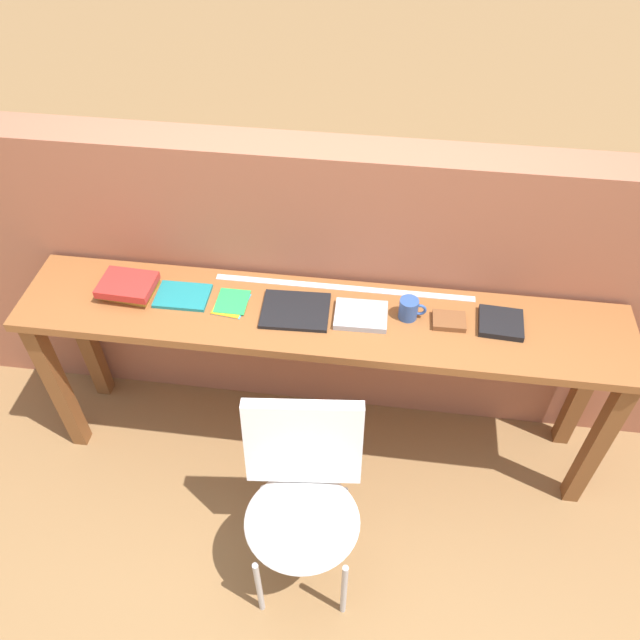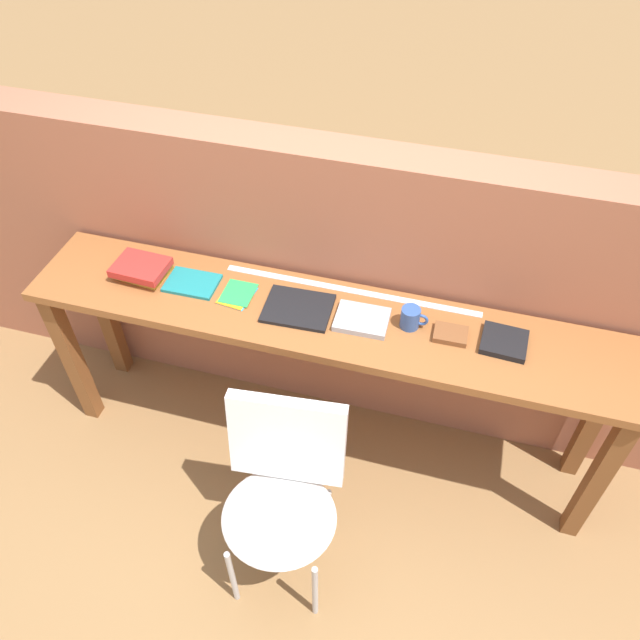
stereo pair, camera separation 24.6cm
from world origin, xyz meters
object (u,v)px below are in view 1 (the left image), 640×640
mug (409,309)px  pamphlet_pile_colourful (231,303)px  magazine_cycling (183,296)px  book_open_centre (295,311)px  chair_white_moulded (303,494)px  book_stack_leftmost (128,286)px  leather_journal_brown (449,321)px  book_repair_rightmost (501,323)px

mug → pamphlet_pile_colourful: bearing=-178.6°
magazine_cycling → book_open_centre: size_ratio=0.80×
pamphlet_pile_colourful → chair_white_moulded: bearing=-58.4°
book_stack_leftmost → book_open_centre: (0.71, -0.02, -0.03)m
magazine_cycling → leather_journal_brown: bearing=-1.1°
magazine_cycling → mug: 0.93m
mug → leather_journal_brown: (0.16, -0.01, -0.03)m
book_open_centre → leather_journal_brown: leather_journal_brown is taller
chair_white_moulded → leather_journal_brown: leather_journal_brown is taller
chair_white_moulded → pamphlet_pile_colourful: (-0.38, 0.62, 0.36)m
mug → leather_journal_brown: bearing=-4.9°
magazine_cycling → leather_journal_brown: (1.09, -0.01, 0.00)m
magazine_cycling → pamphlet_pile_colourful: 0.21m
pamphlet_pile_colourful → leather_journal_brown: leather_journal_brown is taller
chair_white_moulded → pamphlet_pile_colourful: chair_white_moulded is taller
magazine_cycling → leather_journal_brown: size_ratio=1.67×
book_stack_leftmost → book_open_centre: bearing=-2.0°
chair_white_moulded → book_stack_leftmost: bearing=142.3°
mug → book_stack_leftmost: bearing=-179.7°
book_open_centre → book_repair_rightmost: 0.82m
leather_journal_brown → pamphlet_pile_colourful: bearing=179.2°
leather_journal_brown → magazine_cycling: bearing=178.5°
mug → leather_journal_brown: 0.17m
mug → book_open_centre: bearing=-176.0°
chair_white_moulded → book_repair_rightmost: (0.70, 0.64, 0.37)m
book_stack_leftmost → leather_journal_brown: size_ratio=1.82×
book_stack_leftmost → magazine_cycling: size_ratio=1.09×
magazine_cycling → book_open_centre: bearing=-3.8°
magazine_cycling → book_repair_rightmost: size_ratio=1.27×
chair_white_moulded → book_stack_leftmost: (-0.82, 0.63, 0.39)m
book_open_centre → mug: 0.46m
pamphlet_pile_colourful → mug: (0.72, 0.02, 0.04)m
book_repair_rightmost → chair_white_moulded: bearing=-134.6°
book_stack_leftmost → mug: (1.16, 0.01, 0.01)m
pamphlet_pile_colourful → book_repair_rightmost: book_repair_rightmost is taller
magazine_cycling → pamphlet_pile_colourful: bearing=-4.0°
chair_white_moulded → book_repair_rightmost: book_repair_rightmost is taller
book_stack_leftmost → pamphlet_pile_colourful: size_ratio=1.44×
chair_white_moulded → book_stack_leftmost: book_stack_leftmost is taller
chair_white_moulded → mug: size_ratio=8.10×
book_stack_leftmost → mug: 1.16m
book_stack_leftmost → magazine_cycling: (0.23, 0.00, -0.03)m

